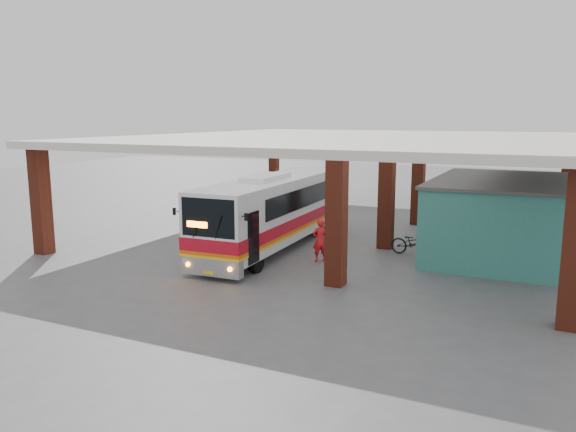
% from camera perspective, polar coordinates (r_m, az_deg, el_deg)
% --- Properties ---
extents(ground, '(90.00, 90.00, 0.00)m').
position_cam_1_polar(ground, '(22.87, 0.47, -4.07)').
color(ground, '#515154').
rests_on(ground, ground).
extents(brick_columns, '(20.10, 21.60, 4.35)m').
position_cam_1_polar(brick_columns, '(26.54, 7.88, 2.59)').
color(brick_columns, maroon).
rests_on(brick_columns, ground).
extents(canopy_roof, '(21.00, 23.00, 0.30)m').
position_cam_1_polar(canopy_roof, '(28.06, 7.12, 7.77)').
color(canopy_roof, silver).
rests_on(canopy_roof, brick_columns).
extents(shop_building, '(5.20, 8.20, 3.11)m').
position_cam_1_polar(shop_building, '(24.49, 20.74, -0.05)').
color(shop_building, '#307869').
rests_on(shop_building, ground).
extents(coach_bus, '(2.83, 11.21, 3.24)m').
position_cam_1_polar(coach_bus, '(23.96, -1.35, 0.50)').
color(coach_bus, white).
rests_on(coach_bus, ground).
extents(motorcycle, '(2.03, 0.85, 1.04)m').
position_cam_1_polar(motorcycle, '(23.40, 12.73, -2.69)').
color(motorcycle, black).
rests_on(motorcycle, ground).
extents(pedestrian, '(0.73, 0.70, 1.68)m').
position_cam_1_polar(pedestrian, '(21.90, 3.27, -2.48)').
color(pedestrian, red).
rests_on(pedestrian, ground).
extents(red_chair, '(0.44, 0.44, 0.75)m').
position_cam_1_polar(red_chair, '(28.72, 16.33, -0.86)').
color(red_chair, red).
rests_on(red_chair, ground).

